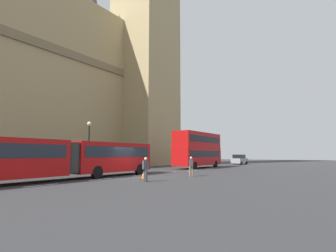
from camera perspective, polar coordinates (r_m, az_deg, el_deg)
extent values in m
plane|color=#333335|center=(22.86, -8.28, -10.89)|extent=(160.00, 160.00, 0.00)
cube|color=silver|center=(18.00, -25.99, -11.60)|extent=(2.20, 0.16, 0.01)
cube|color=silver|center=(20.64, -14.54, -11.26)|extent=(2.20, 0.16, 0.01)
cube|color=silver|center=(23.88, -5.97, -10.71)|extent=(2.20, 0.16, 0.01)
cube|color=silver|center=(27.51, 0.43, -10.14)|extent=(2.20, 0.16, 0.01)
cube|color=silver|center=(31.40, 5.28, -9.63)|extent=(2.20, 0.16, 0.01)
cube|color=silver|center=(35.45, 9.03, -9.19)|extent=(2.20, 0.16, 0.01)
cube|color=tan|center=(55.89, -4.89, 22.70)|extent=(9.82, 9.82, 57.79)
cube|color=#B20F0F|center=(23.90, -12.44, -6.64)|extent=(8.06, 2.50, 2.50)
cube|color=#1E232D|center=(23.90, -12.42, -5.57)|extent=(7.42, 2.54, 0.90)
cube|color=#B20F0F|center=(19.02, -32.86, -5.95)|extent=(8.06, 2.50, 2.50)
cube|color=#1E232D|center=(19.02, -32.78, -4.59)|extent=(7.42, 2.54, 0.90)
cylinder|color=#2D2D2D|center=(21.13, -21.49, -6.44)|extent=(2.38, 2.38, 2.25)
cylinder|color=black|center=(25.00, -6.31, -9.36)|extent=(1.00, 0.30, 1.00)
cylinder|color=black|center=(21.51, -15.28, -9.70)|extent=(1.00, 0.30, 1.00)
cube|color=#B20F0F|center=(36.90, 6.62, -6.62)|extent=(9.76, 2.50, 2.40)
cube|color=black|center=(36.89, 6.61, -6.08)|extent=(8.79, 2.54, 0.84)
cube|color=#B20F0F|center=(36.95, 6.58, -3.13)|extent=(9.57, 2.50, 2.10)
cube|color=black|center=(36.95, 6.58, -2.98)|extent=(8.79, 2.54, 0.84)
cylinder|color=black|center=(39.21, 10.30, -8.15)|extent=(1.00, 0.30, 1.00)
cylinder|color=black|center=(33.64, 5.78, -8.55)|extent=(1.00, 0.30, 1.00)
cube|color=gray|center=(51.70, 15.37, -7.31)|extent=(4.40, 1.80, 0.90)
cube|color=black|center=(51.50, 15.27, -6.43)|extent=(2.46, 1.66, 0.70)
cylinder|color=black|center=(52.78, 16.74, -7.66)|extent=(0.64, 0.30, 0.64)
cylinder|color=black|center=(50.11, 15.71, -7.78)|extent=(0.64, 0.30, 0.64)
cube|color=black|center=(20.31, -5.42, -11.48)|extent=(0.36, 0.36, 0.03)
cone|color=orange|center=(20.28, -5.41, -10.67)|extent=(0.28, 0.28, 0.55)
cylinder|color=white|center=(20.28, -5.41, -10.59)|extent=(0.17, 0.17, 0.08)
cube|color=black|center=(26.96, 4.81, -10.18)|extent=(0.36, 0.36, 0.03)
cone|color=orange|center=(26.94, 4.80, -9.57)|extent=(0.28, 0.28, 0.55)
cylinder|color=white|center=(26.94, 4.80, -9.51)|extent=(0.17, 0.17, 0.08)
cylinder|color=black|center=(28.11, -17.13, -9.49)|extent=(0.32, 0.32, 0.30)
cylinder|color=black|center=(28.06, -16.98, -4.90)|extent=(0.16, 0.16, 4.80)
sphere|color=beige|center=(28.23, -16.81, 0.48)|extent=(0.44, 0.44, 0.44)
cylinder|color=#333333|center=(18.53, -5.07, -10.71)|extent=(0.16, 0.16, 0.86)
cylinder|color=#333333|center=(18.36, -4.78, -10.75)|extent=(0.16, 0.16, 0.86)
cube|color=#3F3F47|center=(18.40, -4.90, -8.46)|extent=(0.46, 0.38, 0.60)
sphere|color=beige|center=(18.39, -4.89, -7.16)|extent=(0.22, 0.22, 0.22)
cylinder|color=#726651|center=(22.80, 5.34, -9.86)|extent=(0.16, 0.16, 0.86)
cylinder|color=#726651|center=(22.76, 4.84, -9.87)|extent=(0.16, 0.16, 0.86)
cube|color=#3F3F47|center=(22.74, 5.07, -8.03)|extent=(0.46, 0.45, 0.60)
sphere|color=beige|center=(22.73, 5.06, -6.97)|extent=(0.22, 0.22, 0.22)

